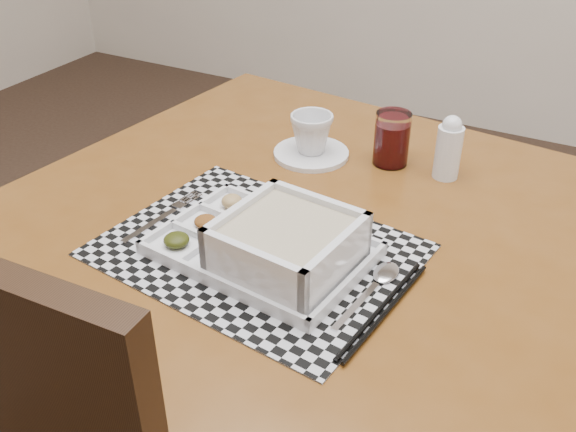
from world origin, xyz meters
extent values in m
cube|color=#5C3310|center=(0.16, 0.25, 0.75)|extent=(1.13, 1.13, 0.04)
cylinder|color=#5C3310|center=(-0.24, 0.76, 0.36)|extent=(0.05, 0.05, 0.73)
cube|color=#5C3310|center=(0.11, -0.19, 0.69)|extent=(0.88, 0.13, 0.08)
cube|color=#5C3310|center=(0.21, 0.69, 0.69)|extent=(0.88, 0.13, 0.08)
cube|color=#5C3310|center=(-0.27, 0.30, 0.69)|extent=(0.13, 0.88, 0.08)
cube|color=#5C3310|center=(0.60, 0.20, 0.69)|extent=(0.13, 0.88, 0.08)
cube|color=black|center=(0.06, -0.29, 0.75)|extent=(0.47, 0.05, 0.51)
cube|color=#B1B1B9|center=(0.15, 0.14, 0.77)|extent=(0.50, 0.40, 0.00)
cube|color=silver|center=(0.16, 0.13, 0.77)|extent=(0.34, 0.26, 0.01)
cube|color=silver|center=(0.17, 0.24, 0.79)|extent=(0.32, 0.04, 0.01)
cube|color=silver|center=(0.15, 0.03, 0.79)|extent=(0.32, 0.04, 0.01)
cube|color=silver|center=(0.01, 0.15, 0.79)|extent=(0.03, 0.22, 0.01)
cube|color=silver|center=(0.32, 0.12, 0.79)|extent=(0.03, 0.22, 0.01)
cube|color=silver|center=(0.09, 0.14, 0.79)|extent=(0.03, 0.20, 0.01)
cube|color=silver|center=(0.04, 0.11, 0.79)|extent=(0.08, 0.02, 0.01)
cube|color=silver|center=(0.05, 0.18, 0.79)|extent=(0.08, 0.02, 0.01)
ellipsoid|color=black|center=(0.04, 0.08, 0.79)|extent=(0.04, 0.04, 0.02)
ellipsoid|color=#43220B|center=(0.05, 0.15, 0.79)|extent=(0.04, 0.04, 0.02)
ellipsoid|color=olive|center=(0.06, 0.22, 0.79)|extent=(0.04, 0.04, 0.02)
cube|color=silver|center=(0.22, 0.12, 0.79)|extent=(0.20, 0.20, 0.01)
cube|color=silver|center=(0.22, 0.20, 0.82)|extent=(0.18, 0.03, 0.08)
cube|color=silver|center=(0.21, 0.03, 0.82)|extent=(0.18, 0.03, 0.08)
cube|color=silver|center=(0.13, 0.13, 0.82)|extent=(0.03, 0.18, 0.08)
cube|color=silver|center=(0.30, 0.11, 0.82)|extent=(0.03, 0.18, 0.08)
cube|color=tan|center=(0.22, 0.12, 0.81)|extent=(0.18, 0.18, 0.07)
cube|color=silver|center=(-0.05, 0.11, 0.77)|extent=(0.03, 0.12, 0.00)
cube|color=silver|center=(-0.04, 0.19, 0.77)|extent=(0.02, 0.02, 0.00)
cube|color=silver|center=(-0.04, 0.22, 0.77)|extent=(0.01, 0.04, 0.00)
cube|color=silver|center=(-0.04, 0.22, 0.77)|extent=(0.01, 0.04, 0.00)
cube|color=silver|center=(-0.03, 0.22, 0.77)|extent=(0.01, 0.04, 0.00)
cube|color=silver|center=(-0.02, 0.22, 0.77)|extent=(0.01, 0.04, 0.00)
cube|color=silver|center=(0.34, 0.09, 0.77)|extent=(0.02, 0.12, 0.00)
ellipsoid|color=silver|center=(0.35, 0.18, 0.77)|extent=(0.04, 0.06, 0.01)
cylinder|color=black|center=(0.37, 0.10, 0.77)|extent=(0.03, 0.24, 0.01)
cylinder|color=black|center=(0.38, 0.10, 0.77)|extent=(0.03, 0.24, 0.01)
cylinder|color=silver|center=(0.08, 0.47, 0.77)|extent=(0.15, 0.15, 0.01)
imported|color=silver|center=(0.08, 0.47, 0.82)|extent=(0.09, 0.09, 0.08)
cylinder|color=white|center=(0.23, 0.52, 0.82)|extent=(0.07, 0.07, 0.10)
cylinder|color=#430509|center=(0.23, 0.52, 0.81)|extent=(0.06, 0.06, 0.08)
cylinder|color=silver|center=(0.34, 0.52, 0.82)|extent=(0.05, 0.05, 0.10)
sphere|color=silver|center=(0.34, 0.52, 0.87)|extent=(0.04, 0.04, 0.04)
camera|label=1|loc=(0.58, -0.56, 1.35)|focal=40.00mm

